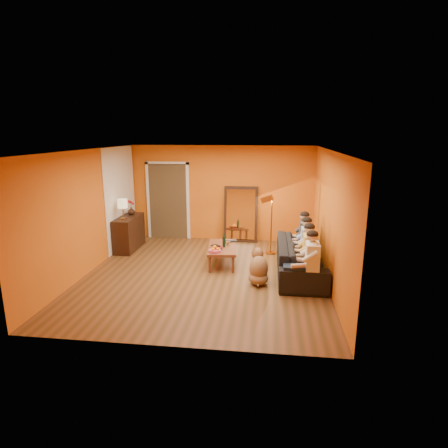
# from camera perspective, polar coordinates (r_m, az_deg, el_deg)

# --- Properties ---
(room_shell) EXTENTS (5.00, 5.50, 2.60)m
(room_shell) POSITION_cam_1_polar(r_m,az_deg,el_deg) (8.00, -2.61, 1.94)
(room_shell) COLOR brown
(room_shell) RESTS_ON ground
(white_accent) EXTENTS (0.02, 1.90, 2.58)m
(white_accent) POSITION_cam_1_polar(r_m,az_deg,el_deg) (9.99, -15.48, 3.86)
(white_accent) COLOR white
(white_accent) RESTS_ON wall_left
(doorway_recess) EXTENTS (1.06, 0.30, 2.10)m
(doorway_recess) POSITION_cam_1_polar(r_m,az_deg,el_deg) (10.72, -8.33, 3.53)
(doorway_recess) COLOR #3F2D19
(doorway_recess) RESTS_ON floor
(door_jamb_left) EXTENTS (0.08, 0.06, 2.20)m
(door_jamb_left) POSITION_cam_1_polar(r_m,az_deg,el_deg) (10.78, -11.42, 3.45)
(door_jamb_left) COLOR white
(door_jamb_left) RESTS_ON wall_back
(door_jamb_right) EXTENTS (0.08, 0.06, 2.20)m
(door_jamb_right) POSITION_cam_1_polar(r_m,az_deg,el_deg) (10.47, -5.48, 3.36)
(door_jamb_right) COLOR white
(door_jamb_right) RESTS_ON wall_back
(door_header) EXTENTS (1.22, 0.06, 0.08)m
(door_header) POSITION_cam_1_polar(r_m,az_deg,el_deg) (10.47, -8.71, 9.17)
(door_header) COLOR white
(door_header) RESTS_ON wall_back
(mirror_frame) EXTENTS (0.92, 0.27, 1.51)m
(mirror_frame) POSITION_cam_1_polar(r_m,az_deg,el_deg) (10.24, 2.58, 1.51)
(mirror_frame) COLOR black
(mirror_frame) RESTS_ON floor
(mirror_glass) EXTENTS (0.78, 0.21, 1.35)m
(mirror_glass) POSITION_cam_1_polar(r_m,az_deg,el_deg) (10.20, 2.56, 1.46)
(mirror_glass) COLOR white
(mirror_glass) RESTS_ON mirror_frame
(sideboard) EXTENTS (0.44, 1.18, 0.85)m
(sideboard) POSITION_cam_1_polar(r_m,az_deg,el_deg) (9.90, -14.27, -1.34)
(sideboard) COLOR black
(sideboard) RESTS_ON floor
(table_lamp) EXTENTS (0.24, 0.24, 0.51)m
(table_lamp) POSITION_cam_1_polar(r_m,az_deg,el_deg) (9.48, -15.16, 2.16)
(table_lamp) COLOR beige
(table_lamp) RESTS_ON sideboard
(sofa) EXTENTS (2.40, 0.94, 0.70)m
(sofa) POSITION_cam_1_polar(r_m,az_deg,el_deg) (8.12, 11.52, -5.09)
(sofa) COLOR black
(sofa) RESTS_ON floor
(coffee_table) EXTENTS (0.74, 1.28, 0.42)m
(coffee_table) POSITION_cam_1_polar(r_m,az_deg,el_deg) (8.58, -0.30, -4.75)
(coffee_table) COLOR brown
(coffee_table) RESTS_ON floor
(floor_lamp) EXTENTS (0.32, 0.26, 1.44)m
(floor_lamp) POSITION_cam_1_polar(r_m,az_deg,el_deg) (9.22, 7.22, -0.24)
(floor_lamp) COLOR #B07633
(floor_lamp) RESTS_ON floor
(dog) EXTENTS (0.48, 0.67, 0.72)m
(dog) POSITION_cam_1_polar(r_m,az_deg,el_deg) (7.51, 5.32, -6.37)
(dog) COLOR olive
(dog) RESTS_ON floor
(person_far_left) EXTENTS (0.70, 0.44, 1.22)m
(person_far_left) POSITION_cam_1_polar(r_m,az_deg,el_deg) (7.11, 13.25, -5.74)
(person_far_left) COLOR beige
(person_far_left) RESTS_ON sofa
(person_mid_left) EXTENTS (0.70, 0.44, 1.22)m
(person_mid_left) POSITION_cam_1_polar(r_m,az_deg,el_deg) (7.63, 12.83, -4.36)
(person_mid_left) COLOR gold
(person_mid_left) RESTS_ON sofa
(person_mid_right) EXTENTS (0.70, 0.44, 1.22)m
(person_mid_right) POSITION_cam_1_polar(r_m,az_deg,el_deg) (8.15, 12.47, -3.16)
(person_mid_right) COLOR #89A4D4
(person_mid_right) RESTS_ON sofa
(person_far_right) EXTENTS (0.70, 0.44, 1.22)m
(person_far_right) POSITION_cam_1_polar(r_m,az_deg,el_deg) (8.68, 12.15, -2.10)
(person_far_right) COLOR #303135
(person_far_right) RESTS_ON sofa
(fruit_bowl) EXTENTS (0.26, 0.26, 0.16)m
(fruit_bowl) POSITION_cam_1_polar(r_m,az_deg,el_deg) (8.08, -1.41, -3.79)
(fruit_bowl) COLOR #C6456B
(fruit_bowl) RESTS_ON coffee_table
(wine_bottle) EXTENTS (0.07, 0.07, 0.31)m
(wine_bottle) POSITION_cam_1_polar(r_m,az_deg,el_deg) (8.42, -0.01, -2.52)
(wine_bottle) COLOR black
(wine_bottle) RESTS_ON coffee_table
(tumbler) EXTENTS (0.11, 0.11, 0.08)m
(tumbler) POSITION_cam_1_polar(r_m,az_deg,el_deg) (8.61, 0.60, -2.94)
(tumbler) COLOR #B27F3F
(tumbler) RESTS_ON coffee_table
(laptop) EXTENTS (0.39, 0.34, 0.03)m
(laptop) POSITION_cam_1_polar(r_m,az_deg,el_deg) (8.83, 1.15, -2.70)
(laptop) COLOR black
(laptop) RESTS_ON coffee_table
(book_lower) EXTENTS (0.23, 0.28, 0.02)m
(book_lower) POSITION_cam_1_polar(r_m,az_deg,el_deg) (8.35, -1.70, -3.70)
(book_lower) COLOR black
(book_lower) RESTS_ON coffee_table
(book_mid) EXTENTS (0.25, 0.30, 0.02)m
(book_mid) POSITION_cam_1_polar(r_m,az_deg,el_deg) (8.35, -1.62, -3.54)
(book_mid) COLOR #A31215
(book_mid) RESTS_ON book_lower
(book_upper) EXTENTS (0.25, 0.25, 0.02)m
(book_upper) POSITION_cam_1_polar(r_m,az_deg,el_deg) (8.33, -1.71, -3.45)
(book_upper) COLOR black
(book_upper) RESTS_ON book_mid
(vase) EXTENTS (0.20, 0.20, 0.21)m
(vase) POSITION_cam_1_polar(r_m,az_deg,el_deg) (10.01, -13.94, 1.96)
(vase) COLOR black
(vase) RESTS_ON sideboard
(flowers) EXTENTS (0.17, 0.17, 0.39)m
(flowers) POSITION_cam_1_polar(r_m,az_deg,el_deg) (9.97, -14.01, 3.15)
(flowers) COLOR #A31215
(flowers) RESTS_ON vase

